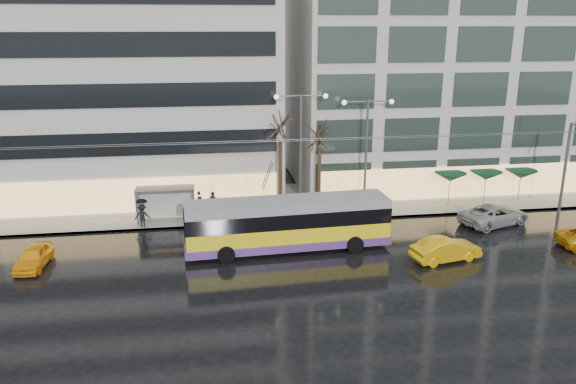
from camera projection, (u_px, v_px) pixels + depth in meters
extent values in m
plane|color=black|center=(298.00, 276.00, 32.44)|extent=(140.00, 140.00, 0.00)
cube|color=gray|center=(294.00, 201.00, 45.96)|extent=(80.00, 10.00, 0.15)
cube|color=slate|center=(304.00, 221.00, 41.27)|extent=(80.00, 0.10, 0.15)
cube|color=#BBB7B2|center=(63.00, 61.00, 44.97)|extent=(34.00, 14.00, 22.00)
cube|color=#BBB7B2|center=(475.00, 40.00, 49.49)|extent=(32.00, 14.00, 25.00)
cube|color=yellow|center=(288.00, 233.00, 36.01)|extent=(13.07, 3.40, 1.62)
cube|color=#5A3380|center=(288.00, 241.00, 36.17)|extent=(13.12, 3.45, 0.54)
cube|color=black|center=(288.00, 216.00, 35.67)|extent=(13.10, 3.42, 0.97)
cube|color=gray|center=(288.00, 204.00, 35.45)|extent=(13.07, 3.40, 0.54)
cube|color=black|center=(384.00, 211.00, 36.97)|extent=(0.20, 2.48, 1.40)
cube|color=black|center=(184.00, 225.00, 34.46)|extent=(0.20, 2.48, 1.40)
cylinder|color=black|center=(343.00, 230.00, 38.24)|extent=(1.10, 0.44, 1.08)
cylinder|color=black|center=(355.00, 244.00, 35.71)|extent=(1.10, 0.44, 1.08)
cylinder|color=black|center=(222.00, 239.00, 36.66)|extent=(1.10, 0.44, 1.08)
cylinder|color=black|center=(226.00, 255.00, 34.13)|extent=(1.10, 0.44, 1.08)
cylinder|color=#595B60|center=(268.00, 177.00, 35.76)|extent=(0.28, 4.01, 2.84)
cylinder|color=#595B60|center=(266.00, 175.00, 36.26)|extent=(0.28, 4.01, 2.84)
cylinder|color=#595B60|center=(565.00, 168.00, 42.60)|extent=(0.24, 0.24, 7.00)
cylinder|color=#595B60|center=(299.00, 141.00, 36.07)|extent=(42.00, 0.04, 0.04)
cylinder|color=#595B60|center=(298.00, 139.00, 36.55)|extent=(42.00, 0.04, 0.04)
cube|color=#595B60|center=(165.00, 189.00, 40.51)|extent=(4.20, 1.60, 0.12)
cube|color=silver|center=(167.00, 202.00, 41.53)|extent=(4.00, 0.05, 2.20)
cube|color=white|center=(137.00, 206.00, 40.58)|extent=(0.10, 1.40, 2.20)
cylinder|color=#595B60|center=(137.00, 209.00, 39.92)|extent=(0.10, 0.10, 2.40)
cylinder|color=#595B60|center=(139.00, 203.00, 41.25)|extent=(0.10, 0.10, 2.40)
cylinder|color=#595B60|center=(194.00, 207.00, 40.48)|extent=(0.10, 0.10, 2.40)
cylinder|color=#595B60|center=(194.00, 201.00, 41.81)|extent=(0.10, 0.10, 2.40)
cylinder|color=#595B60|center=(301.00, 155.00, 41.61)|extent=(0.18, 0.18, 9.00)
cylinder|color=#595B60|center=(289.00, 96.00, 40.22)|extent=(1.80, 0.10, 0.10)
cylinder|color=#595B60|center=(313.00, 96.00, 40.48)|extent=(1.80, 0.10, 0.10)
sphere|color=#FFF2CC|center=(276.00, 97.00, 40.11)|extent=(0.36, 0.36, 0.36)
sphere|color=#FFF2CC|center=(326.00, 96.00, 40.62)|extent=(0.36, 0.36, 0.36)
cylinder|color=#595B60|center=(366.00, 156.00, 42.39)|extent=(0.18, 0.18, 8.50)
cylinder|color=#595B60|center=(356.00, 102.00, 41.07)|extent=(1.80, 0.10, 0.10)
cylinder|color=#595B60|center=(380.00, 101.00, 41.33)|extent=(1.80, 0.10, 0.10)
sphere|color=#FFF2CC|center=(344.00, 103.00, 40.96)|extent=(0.36, 0.36, 0.36)
sphere|color=#FFF2CC|center=(392.00, 102.00, 41.47)|extent=(0.36, 0.36, 0.36)
cylinder|color=black|center=(280.00, 178.00, 42.08)|extent=(0.28, 0.28, 5.60)
cylinder|color=black|center=(319.00, 180.00, 42.80)|extent=(0.28, 0.28, 4.90)
cylinder|color=#595B60|center=(449.00, 192.00, 44.48)|extent=(0.06, 0.06, 2.20)
cone|color=#113F26|center=(450.00, 177.00, 44.13)|extent=(2.50, 2.50, 0.70)
cylinder|color=#595B60|center=(484.00, 190.00, 44.90)|extent=(0.06, 0.06, 2.20)
cone|color=#113F26|center=(486.00, 176.00, 44.56)|extent=(2.50, 2.50, 0.70)
cylinder|color=#595B60|center=(519.00, 188.00, 45.33)|extent=(0.06, 0.06, 2.20)
cone|color=#113F26|center=(521.00, 174.00, 44.98)|extent=(2.50, 2.50, 0.70)
imported|color=#FFAC0D|center=(34.00, 257.00, 33.55)|extent=(1.77, 3.86, 1.28)
imported|color=#D6A10B|center=(446.00, 249.00, 34.45)|extent=(4.60, 2.40, 1.44)
imported|color=#9C9DA1|center=(494.00, 215.00, 40.67)|extent=(5.88, 4.06, 1.49)
imported|color=black|center=(213.00, 203.00, 42.45)|extent=(0.71, 0.55, 1.76)
imported|color=#CF4568|center=(213.00, 192.00, 42.20)|extent=(1.14, 1.16, 0.88)
imported|color=black|center=(198.00, 202.00, 42.69)|extent=(1.10, 1.05, 1.79)
imported|color=black|center=(142.00, 216.00, 39.70)|extent=(1.12, 0.69, 1.69)
imported|color=black|center=(141.00, 203.00, 39.44)|extent=(0.86, 0.86, 0.72)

